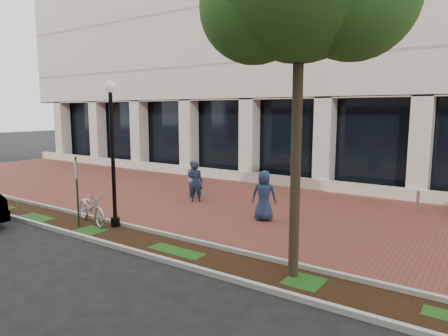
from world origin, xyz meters
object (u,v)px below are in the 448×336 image
Objects in this scene: parking_sign at (76,182)px; lamppost at (112,146)px; pedestrian_left at (196,182)px; pedestrian_mid at (194,178)px; bollard at (418,201)px; pedestrian_right at (264,196)px; locked_bicycle at (91,207)px.

lamppost reaches higher than parking_sign.
lamppost is 4.49m from pedestrian_left.
pedestrian_mid is (-0.61, 0.65, -0.01)m from pedestrian_left.
pedestrian_right is at bearing -135.64° from bollard.
locked_bicycle is (0.03, 0.48, -0.90)m from parking_sign.
locked_bicycle is 11.24m from bollard.
pedestrian_left is at bearing -38.15° from pedestrian_right.
bollard is (8.44, 7.41, -0.09)m from locked_bicycle.
pedestrian_right is (4.17, -1.52, 0.04)m from pedestrian_mid.
parking_sign is at bearing 17.14° from pedestrian_right.
pedestrian_mid is (-0.68, 4.79, -1.74)m from lamppost.
pedestrian_left is 1.88× the size of bollard.
pedestrian_left is at bearing 103.83° from parking_sign.
locked_bicycle reaches higher than bollard.
lamppost is at bearing 110.95° from pedestrian_mid.
pedestrian_left is 1.01× the size of pedestrian_mid.
lamppost is 2.69× the size of pedestrian_right.
locked_bicycle is at bearing 49.83° from pedestrian_left.
parking_sign reaches higher than bollard.
locked_bicycle is at bearing -138.71° from bollard.
pedestrian_right is at bearing -35.88° from locked_bicycle.
pedestrian_right is (3.49, 3.27, -1.70)m from lamppost.
lamppost reaches higher than bollard.
pedestrian_right reaches higher than pedestrian_left.
lamppost is at bearing 18.63° from pedestrian_right.
pedestrian_left is (-0.07, 4.14, -1.74)m from lamppost.
parking_sign reaches higher than pedestrian_mid.
pedestrian_right is 1.96× the size of bollard.
bollard is at bearing 43.80° from lamppost.
parking_sign is 1.39× the size of pedestrian_mid.
pedestrian_right is (4.43, 3.94, -0.59)m from parking_sign.
lamppost reaches higher than locked_bicycle.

